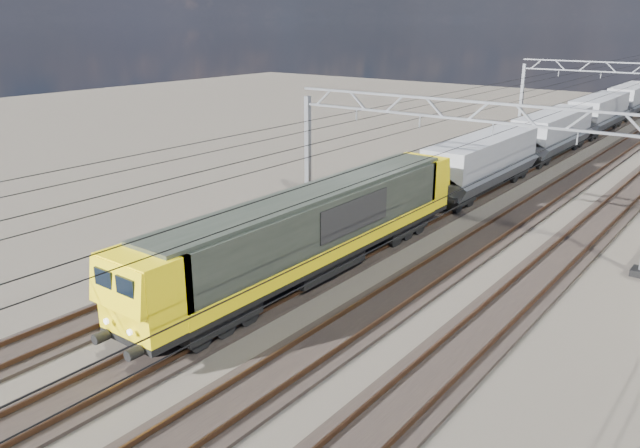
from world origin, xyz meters
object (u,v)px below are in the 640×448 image
Objects in this scene: hopper_wagon_lead at (483,160)px; locomotive at (317,227)px; catenary_gantry_mid at (452,162)px; hopper_wagon_third at (599,111)px; hopper_wagon_mid at (553,130)px; hopper_wagon_fourth at (631,98)px; catenary_gantry_far at (620,97)px.

locomotive is at bearing -90.00° from hopper_wagon_lead.
hopper_wagon_third is (-2.00, 37.20, -1.67)m from catenary_gantry_mid.
hopper_wagon_lead is at bearing -90.00° from hopper_wagon_mid.
catenary_gantry_far is at bearing -82.60° from hopper_wagon_fourth.
hopper_wagon_third is at bearing 149.01° from catenary_gantry_far.
catenary_gantry_mid is at bearing -87.77° from hopper_wagon_fourth.
catenary_gantry_far is 1.53× the size of hopper_wagon_mid.
locomotive is 31.90m from hopper_wagon_mid.
hopper_wagon_mid is 1.00× the size of hopper_wagon_fourth.
catenary_gantry_far is at bearing 81.25° from hopper_wagon_mid.
catenary_gantry_mid is at bearing 77.33° from locomotive.
hopper_wagon_mid is at bearing 94.97° from catenary_gantry_mid.
hopper_wagon_mid is at bearing -90.00° from hopper_wagon_fourth.
locomotive is at bearing -90.00° from hopper_wagon_fourth.
catenary_gantry_mid is 37.29m from hopper_wagon_third.
catenary_gantry_mid is 36.00m from catenary_gantry_far.
hopper_wagon_third is at bearing 93.08° from catenary_gantry_mid.
catenary_gantry_mid is 1.53× the size of hopper_wagon_mid.
locomotive is (-2.00, -44.89, -1.58)m from catenary_gantry_far.
catenary_gantry_far is 13.26m from hopper_wagon_mid.
catenary_gantry_mid is 1.53× the size of hopper_wagon_lead.
hopper_wagon_lead is 42.60m from hopper_wagon_fourth.
catenary_gantry_mid is 1.53× the size of hopper_wagon_third.
hopper_wagon_lead is (-0.00, 17.70, -0.09)m from locomotive.
catenary_gantry_far is 2.87m from hopper_wagon_third.
hopper_wagon_third is (0.00, 28.40, 0.00)m from hopper_wagon_lead.
catenary_gantry_far reaches higher than hopper_wagon_mid.
hopper_wagon_fourth is at bearing 90.00° from locomotive.
hopper_wagon_third is (0.00, 14.20, 0.00)m from hopper_wagon_mid.
hopper_wagon_fourth is at bearing 97.40° from catenary_gantry_far.
hopper_wagon_mid and hopper_wagon_fourth have the same top height.
catenary_gantry_mid reaches higher than hopper_wagon_mid.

